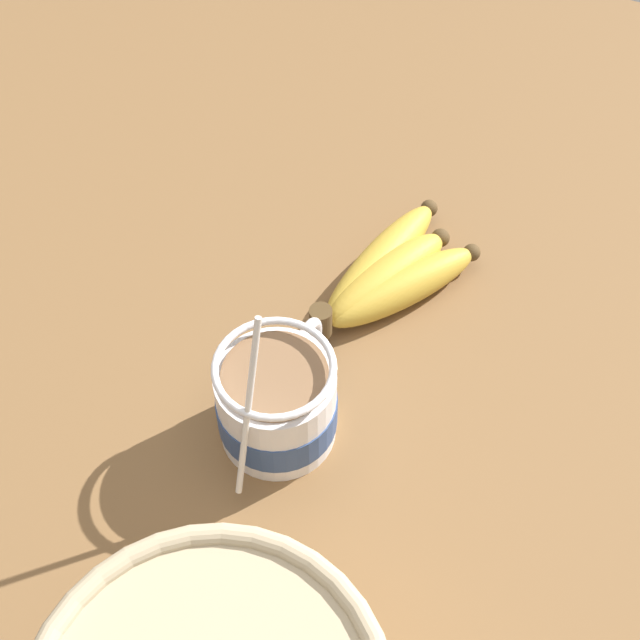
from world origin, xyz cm
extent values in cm
cube|color=brown|center=(0.00, 0.00, 1.90)|extent=(139.14, 139.14, 3.81)
cylinder|color=silver|center=(-4.65, -1.98, 7.71)|extent=(9.41, 9.41, 7.81)
cylinder|color=navy|center=(-4.65, -1.98, 6.95)|extent=(9.61, 9.61, 3.15)
torus|color=silver|center=(0.92, -1.98, 8.30)|extent=(5.22, 0.90, 5.22)
cylinder|color=#846042|center=(-4.65, -1.98, 11.72)|extent=(8.21, 8.21, 0.40)
torus|color=silver|center=(-4.65, -1.98, 12.80)|extent=(9.41, 9.41, 0.60)
cylinder|color=silver|center=(-8.93, -1.98, 12.99)|extent=(5.74, 0.50, 15.53)
ellipsoid|color=silver|center=(-6.29, -1.98, 5.31)|extent=(3.00, 2.00, 0.80)
cylinder|color=#4C381E|center=(5.08, -1.43, 6.64)|extent=(2.00, 2.00, 3.00)
ellipsoid|color=gold|center=(12.42, -6.31, 5.64)|extent=(15.04, 11.71, 3.66)
sphere|color=#4C381E|center=(18.92, -10.64, 5.64)|extent=(1.65, 1.65, 1.65)
ellipsoid|color=gold|center=(12.70, -4.61, 5.78)|extent=(14.90, 9.23, 3.96)
sphere|color=#4C381E|center=(19.38, -7.40, 5.78)|extent=(1.78, 1.78, 1.78)
ellipsoid|color=gold|center=(14.41, -3.35, 5.66)|extent=(17.45, 7.07, 3.71)
sphere|color=#4C381E|center=(22.77, -5.07, 5.66)|extent=(1.67, 1.67, 1.67)
camera|label=1|loc=(-37.84, -20.48, 66.88)|focal=50.00mm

